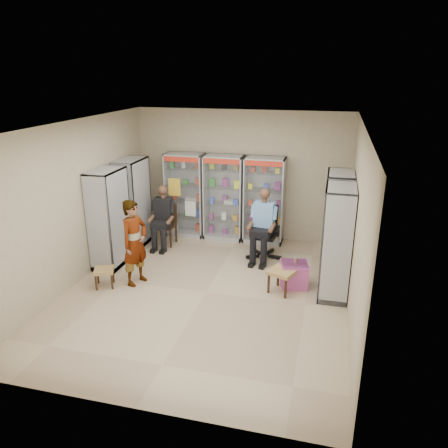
% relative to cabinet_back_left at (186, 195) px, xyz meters
% --- Properties ---
extents(floor, '(6.00, 6.00, 0.00)m').
position_rel_cabinet_back_left_xyz_m(floor, '(1.30, -2.73, -1.00)').
color(floor, tan).
rests_on(floor, ground).
extents(room_shell, '(5.02, 6.02, 3.01)m').
position_rel_cabinet_back_left_xyz_m(room_shell, '(1.30, -2.73, 0.97)').
color(room_shell, tan).
rests_on(room_shell, ground).
extents(cabinet_back_left, '(0.90, 0.50, 2.00)m').
position_rel_cabinet_back_left_xyz_m(cabinet_back_left, '(0.00, 0.00, 0.00)').
color(cabinet_back_left, '#A9ABB0').
rests_on(cabinet_back_left, floor).
extents(cabinet_back_mid, '(0.90, 0.50, 2.00)m').
position_rel_cabinet_back_left_xyz_m(cabinet_back_mid, '(0.95, 0.00, 0.00)').
color(cabinet_back_mid, silver).
rests_on(cabinet_back_mid, floor).
extents(cabinet_back_right, '(0.90, 0.50, 2.00)m').
position_rel_cabinet_back_left_xyz_m(cabinet_back_right, '(1.90, 0.00, 0.00)').
color(cabinet_back_right, '#B9BBC1').
rests_on(cabinet_back_right, floor).
extents(cabinet_right_far, '(0.90, 0.50, 2.00)m').
position_rel_cabinet_back_left_xyz_m(cabinet_right_far, '(3.53, -1.13, 0.00)').
color(cabinet_right_far, '#B3B7BB').
rests_on(cabinet_right_far, floor).
extents(cabinet_right_near, '(0.90, 0.50, 2.00)m').
position_rel_cabinet_back_left_xyz_m(cabinet_right_near, '(3.53, -2.23, 0.00)').
color(cabinet_right_near, silver).
rests_on(cabinet_right_near, floor).
extents(cabinet_left_far, '(0.90, 0.50, 2.00)m').
position_rel_cabinet_back_left_xyz_m(cabinet_left_far, '(-0.93, -0.93, 0.00)').
color(cabinet_left_far, '#B2B4B9').
rests_on(cabinet_left_far, floor).
extents(cabinet_left_near, '(0.90, 0.50, 2.00)m').
position_rel_cabinet_back_left_xyz_m(cabinet_left_near, '(-0.93, -2.03, 0.00)').
color(cabinet_left_near, '#A1A3A8').
rests_on(cabinet_left_near, floor).
extents(wooden_chair, '(0.42, 0.42, 0.94)m').
position_rel_cabinet_back_left_xyz_m(wooden_chair, '(-0.25, -0.73, -0.53)').
color(wooden_chair, black).
rests_on(wooden_chair, floor).
extents(seated_customer, '(0.44, 0.60, 1.34)m').
position_rel_cabinet_back_left_xyz_m(seated_customer, '(-0.25, -0.78, -0.33)').
color(seated_customer, black).
rests_on(seated_customer, floor).
extents(office_chair, '(0.69, 0.69, 1.15)m').
position_rel_cabinet_back_left_xyz_m(office_chair, '(2.06, -0.92, -0.43)').
color(office_chair, black).
rests_on(office_chair, floor).
extents(seated_shopkeeper, '(0.55, 0.71, 1.46)m').
position_rel_cabinet_back_left_xyz_m(seated_shopkeeper, '(2.06, -0.97, -0.27)').
color(seated_shopkeeper, '#6485C7').
rests_on(seated_shopkeeper, floor).
extents(pink_trunk, '(0.57, 0.55, 0.46)m').
position_rel_cabinet_back_left_xyz_m(pink_trunk, '(2.83, -2.09, -0.77)').
color(pink_trunk, '#B24785').
rests_on(pink_trunk, floor).
extents(tea_glass, '(0.07, 0.07, 0.10)m').
position_rel_cabinet_back_left_xyz_m(tea_glass, '(2.83, -2.05, -0.49)').
color(tea_glass, '#5B2C07').
rests_on(tea_glass, pink_trunk).
extents(woven_stool_a, '(0.56, 0.56, 0.43)m').
position_rel_cabinet_back_left_xyz_m(woven_stool_a, '(2.63, -2.37, -0.78)').
color(woven_stool_a, '#B1734A').
rests_on(woven_stool_a, floor).
extents(woven_stool_b, '(0.46, 0.46, 0.35)m').
position_rel_cabinet_back_left_xyz_m(woven_stool_b, '(-0.60, -2.97, -0.82)').
color(woven_stool_b, '#A98E47').
rests_on(woven_stool_b, floor).
extents(standing_man, '(0.56, 0.69, 1.64)m').
position_rel_cabinet_back_left_xyz_m(standing_man, '(-0.08, -2.68, -0.18)').
color(standing_man, gray).
rests_on(standing_man, floor).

